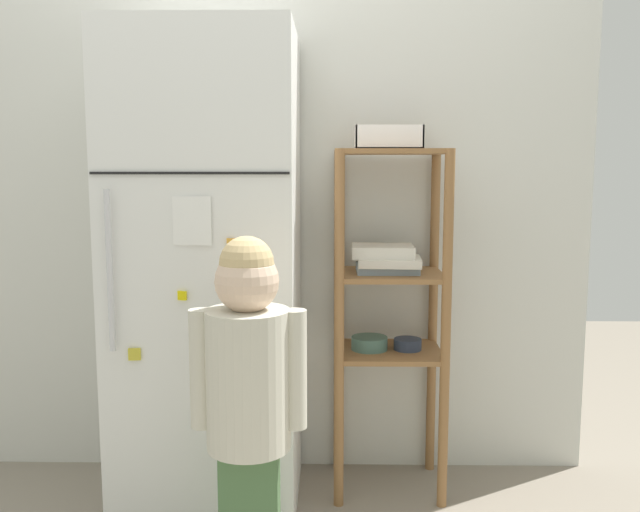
{
  "coord_description": "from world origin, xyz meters",
  "views": [
    {
      "loc": [
        0.25,
        -2.4,
        1.24
      ],
      "look_at": [
        0.2,
        0.02,
        0.92
      ],
      "focal_mm": 38.24,
      "sensor_mm": 36.0,
      "label": 1
    }
  ],
  "objects_px": {
    "refrigerator": "(208,274)",
    "fruit_bin": "(389,140)",
    "child_standing": "(248,378)",
    "pantry_shelf_unit": "(388,288)"
  },
  "relations": [
    {
      "from": "pantry_shelf_unit",
      "to": "fruit_bin",
      "type": "relative_size",
      "value": 5.33
    },
    {
      "from": "child_standing",
      "to": "fruit_bin",
      "type": "bearing_deg",
      "value": 54.72
    },
    {
      "from": "refrigerator",
      "to": "child_standing",
      "type": "bearing_deg",
      "value": -68.56
    },
    {
      "from": "refrigerator",
      "to": "fruit_bin",
      "type": "distance_m",
      "value": 0.82
    },
    {
      "from": "pantry_shelf_unit",
      "to": "fruit_bin",
      "type": "bearing_deg",
      "value": 176.14
    },
    {
      "from": "child_standing",
      "to": "pantry_shelf_unit",
      "type": "relative_size",
      "value": 0.8
    },
    {
      "from": "refrigerator",
      "to": "pantry_shelf_unit",
      "type": "bearing_deg",
      "value": 9.27
    },
    {
      "from": "pantry_shelf_unit",
      "to": "refrigerator",
      "type": "bearing_deg",
      "value": -170.73
    },
    {
      "from": "child_standing",
      "to": "pantry_shelf_unit",
      "type": "bearing_deg",
      "value": 54.53
    },
    {
      "from": "child_standing",
      "to": "refrigerator",
      "type": "bearing_deg",
      "value": 111.44
    }
  ]
}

